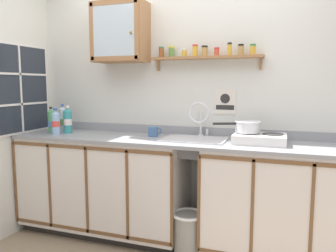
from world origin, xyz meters
The scene contains 18 objects.
back_wall centered at (0.00, 0.71, 1.31)m, with size 3.69×0.07×2.61m.
lower_cabinet_run centered at (-0.73, 0.39, 0.47)m, with size 1.62×0.60×0.93m.
lower_cabinet_run_right centered at (0.91, 0.39, 0.47)m, with size 1.25×0.60×0.93m.
countertop centered at (0.00, 0.39, 0.95)m, with size 3.05×0.62×0.03m, color gray.
backsplash centered at (0.00, 0.68, 1.00)m, with size 3.05×0.02×0.08m, color gray.
sink centered at (0.17, 0.43, 0.94)m, with size 0.55×0.44×0.46m.
hot_plate_stove centered at (0.72, 0.43, 1.00)m, with size 0.42×0.33×0.08m.
saucepan centered at (0.61, 0.45, 1.09)m, with size 0.38×0.23×0.10m.
bottle_detergent_teal_0 centered at (-1.11, 0.39, 1.09)m, with size 0.08×0.08×0.27m.
bottle_soda_green_1 centered at (-1.29, 0.36, 1.07)m, with size 0.06×0.06×0.26m.
bottle_water_blue_2 centered at (-1.18, 0.28, 1.08)m, with size 0.08×0.08×0.25m.
bottle_water_clear_3 centered at (-1.22, 0.45, 1.09)m, with size 0.07×0.07×0.28m.
mug centered at (-0.24, 0.47, 1.01)m, with size 0.12×0.10×0.09m.
wall_cabinet centered at (-0.60, 0.55, 1.93)m, with size 0.51×0.30×0.56m.
spice_shelf centered at (0.21, 0.62, 1.70)m, with size 1.01×0.14×0.23m.
warning_sign centered at (0.38, 0.68, 1.28)m, with size 0.19×0.01×0.23m.
window centered at (-1.54, 0.23, 1.39)m, with size 0.03×0.79×0.87m.
trash_bin centered at (0.18, 0.20, 0.20)m, with size 0.28×0.28×0.38m.
Camera 1 is at (0.91, -2.39, 1.45)m, focal length 35.97 mm.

